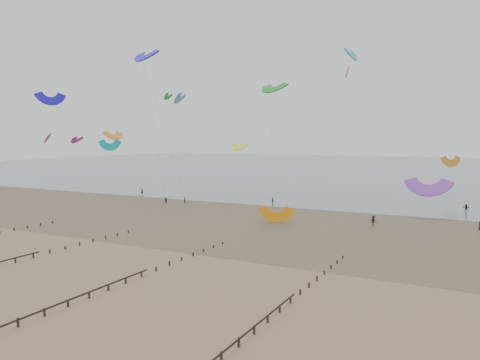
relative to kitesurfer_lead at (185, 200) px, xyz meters
name	(u,v)px	position (x,y,z in m)	size (l,w,h in m)	color
ground	(150,260)	(25.37, -45.02, -0.80)	(500.00, 500.00, 0.00)	brown
sea_and_shore	(244,217)	(21.29, -10.62, -0.79)	(500.00, 665.00, 0.03)	#475654
groynes	(49,309)	(29.37, -64.07, -0.33)	(72.16, 50.16, 1.00)	black
kitesurfer_lead	(185,200)	(0.00, 0.00, 0.00)	(0.59, 0.38, 1.61)	black
kitesurfers	(387,212)	(46.19, 3.73, 0.04)	(125.63, 26.17, 1.85)	black
grounded_kite	(276,222)	(29.27, -12.80, -0.80)	(5.78, 3.03, 4.41)	orange
kites_airborne	(282,117)	(6.50, 44.50, 21.18)	(221.98, 124.47, 42.00)	orange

